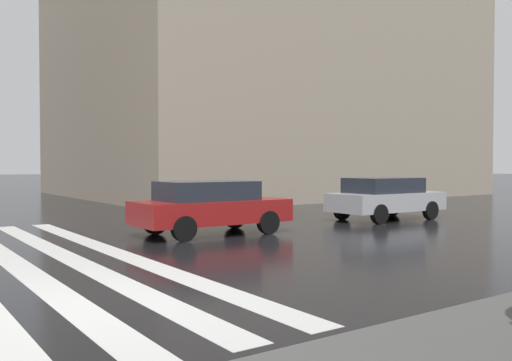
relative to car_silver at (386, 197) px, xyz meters
The scene contains 4 objects.
ground_plane 13.10m from the car_silver, 114.88° to the left, with size 220.00×220.00×0.00m, color black.
haussmann_block_corner 19.84m from the car_silver, 21.27° to the right, with size 18.65×22.79×20.54m.
car_silver is the anchor object (origin of this frame).
car_red 6.78m from the car_silver, 90.00° to the left, with size 1.85×4.10×1.41m.
Camera 1 is at (-6.91, 2.11, 1.83)m, focal length 38.05 mm.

